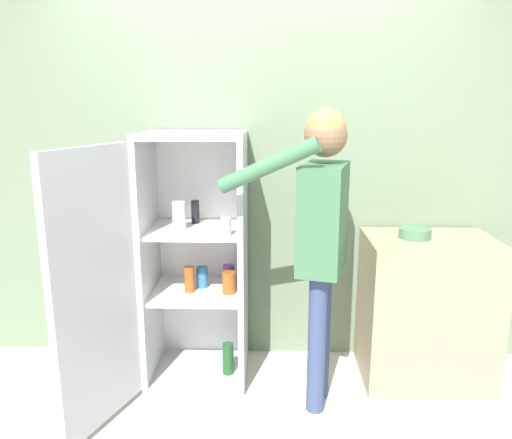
% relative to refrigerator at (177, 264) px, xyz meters
% --- Properties ---
extents(ground_plane, '(12.00, 12.00, 0.00)m').
position_rel_refrigerator_xyz_m(ground_plane, '(0.48, -0.57, -0.78)').
color(ground_plane, beige).
extents(wall_back, '(7.00, 0.06, 2.55)m').
position_rel_refrigerator_xyz_m(wall_back, '(0.48, 0.41, 0.49)').
color(wall_back, gray).
rests_on(wall_back, ground_plane).
extents(refrigerator, '(0.89, 1.13, 1.57)m').
position_rel_refrigerator_xyz_m(refrigerator, '(0.00, 0.00, 0.00)').
color(refrigerator, '#B7BABC').
rests_on(refrigerator, ground_plane).
extents(person, '(0.73, 0.52, 1.72)m').
position_rel_refrigerator_xyz_m(person, '(0.85, -0.22, 0.33)').
color(person, '#384770').
rests_on(person, ground_plane).
extents(counter, '(0.78, 0.56, 0.93)m').
position_rel_refrigerator_xyz_m(counter, '(1.56, 0.08, -0.32)').
color(counter, tan).
rests_on(counter, ground_plane).
extents(bowl, '(0.19, 0.19, 0.06)m').
position_rel_refrigerator_xyz_m(bowl, '(1.46, 0.10, 0.18)').
color(bowl, '#517F5B').
rests_on(bowl, counter).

